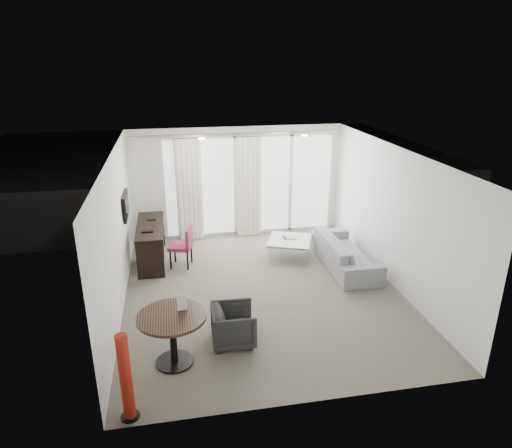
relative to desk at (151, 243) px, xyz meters
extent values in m
cube|color=#625D50|center=(2.04, -1.68, -0.41)|extent=(5.00, 6.00, 0.00)
cube|color=white|center=(2.04, -1.68, 2.19)|extent=(5.00, 6.00, 0.00)
cube|color=silver|center=(-0.46, -1.68, 0.89)|extent=(0.00, 6.00, 2.60)
cube|color=silver|center=(4.54, -1.68, 0.89)|extent=(0.00, 6.00, 2.60)
cube|color=silver|center=(2.04, -4.68, 0.89)|extent=(5.00, 0.00, 2.60)
cylinder|color=#FFE0B2|center=(1.14, -0.08, 2.18)|extent=(0.12, 0.12, 0.02)
cylinder|color=#FFE0B2|center=(3.24, -0.08, 2.18)|extent=(0.12, 0.12, 0.02)
cylinder|color=maroon|center=(-0.17, -4.52, 0.17)|extent=(0.29, 0.29, 1.17)
imported|color=#242424|center=(1.29, -3.22, -0.11)|extent=(0.68, 0.66, 0.60)
imported|color=gray|center=(3.93, -0.98, -0.10)|extent=(0.84, 2.15, 0.63)
cube|color=#4D4D50|center=(2.34, 2.82, -0.47)|extent=(5.60, 3.00, 0.12)
camera|label=1|loc=(0.53, -9.11, 3.74)|focal=32.00mm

